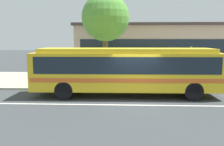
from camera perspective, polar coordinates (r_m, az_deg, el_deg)
name	(u,v)px	position (r m, az deg, el deg)	size (l,w,h in m)	color
ground_plane	(136,101)	(13.78, 5.26, -6.26)	(120.00, 120.00, 0.00)	#373B3E
sidewalk_slab	(132,80)	(20.34, 4.42, -1.56)	(60.00, 8.00, 0.12)	#A09D88
lane_stripe_center	(136,105)	(13.01, 5.41, -7.09)	(56.00, 0.16, 0.01)	silver
transit_bus	(126,68)	(14.81, 3.19, 1.04)	(10.61, 2.70, 2.75)	gold
pedestrian_waiting_near_sign	(163,73)	(16.94, 11.26, 0.01)	(0.36, 0.36, 1.67)	navy
pedestrian_walking_along_curb	(133,71)	(17.56, 4.68, 0.45)	(0.43, 0.43, 1.70)	#676B5B
bus_stop_sign	(191,62)	(17.46, 17.04, 2.43)	(0.10, 0.44, 2.67)	gray
street_tree_near_stop	(105,18)	(19.11, -1.47, 12.08)	(3.47, 3.47, 6.44)	brown
station_building	(151,48)	(25.90, 8.69, 5.45)	(14.66, 6.70, 4.69)	tan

